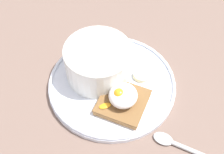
# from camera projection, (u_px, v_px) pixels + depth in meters

# --- Properties ---
(ground_plane) EXTENTS (1.20, 1.20, 0.02)m
(ground_plane) POSITION_uv_depth(u_px,v_px,m) (112.00, 89.00, 0.64)
(ground_plane) COLOR #735D52
(ground_plane) RESTS_ON ground
(plate) EXTENTS (0.26, 0.26, 0.02)m
(plate) POSITION_uv_depth(u_px,v_px,m) (112.00, 84.00, 0.63)
(plate) COLOR white
(plate) RESTS_ON ground_plane
(oatmeal_bowl) EXTENTS (0.13, 0.13, 0.07)m
(oatmeal_bowl) POSITION_uv_depth(u_px,v_px,m) (98.00, 62.00, 0.61)
(oatmeal_bowl) COLOR white
(oatmeal_bowl) RESTS_ON plate
(toast_slice) EXTENTS (0.10, 0.10, 0.01)m
(toast_slice) POSITION_uv_depth(u_px,v_px,m) (123.00, 102.00, 0.59)
(toast_slice) COLOR brown
(toast_slice) RESTS_ON plate
(poached_egg) EXTENTS (0.06, 0.07, 0.04)m
(poached_egg) POSITION_uv_depth(u_px,v_px,m) (123.00, 95.00, 0.57)
(poached_egg) COLOR white
(poached_egg) RESTS_ON toast_slice
(banana_slice_front) EXTENTS (0.03, 0.03, 0.01)m
(banana_slice_front) POSITION_uv_depth(u_px,v_px,m) (141.00, 75.00, 0.63)
(banana_slice_front) COLOR beige
(banana_slice_front) RESTS_ON plate
(spoon) EXTENTS (0.04, 0.11, 0.01)m
(spoon) POSITION_uv_depth(u_px,v_px,m) (175.00, 144.00, 0.55)
(spoon) COLOR silver
(spoon) RESTS_ON ground_plane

